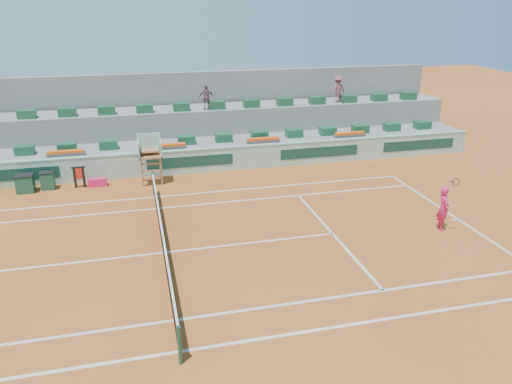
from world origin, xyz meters
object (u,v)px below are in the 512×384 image
drink_cooler_a (48,180)px  umpire_chair (150,152)px  player_bag (98,182)px  tennis_player (443,208)px

drink_cooler_a → umpire_chair: bearing=-3.4°
player_bag → umpire_chair: size_ratio=0.36×
player_bag → drink_cooler_a: bearing=176.1°
umpire_chair → tennis_player: umpire_chair is taller
player_bag → drink_cooler_a: size_ratio=1.02×
drink_cooler_a → tennis_player: (15.48, -8.37, 0.46)m
player_bag → umpire_chair: umpire_chair is taller
tennis_player → umpire_chair: bearing=142.9°
player_bag → tennis_player: size_ratio=0.38×
umpire_chair → drink_cooler_a: (-4.81, 0.28, -1.12)m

